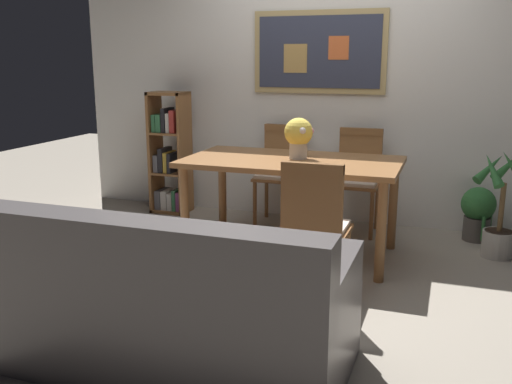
{
  "coord_description": "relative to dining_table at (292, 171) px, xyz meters",
  "views": [
    {
      "loc": [
        1.05,
        -3.76,
        1.52
      ],
      "look_at": [
        -0.16,
        -0.32,
        0.65
      ],
      "focal_mm": 39.72,
      "sensor_mm": 36.0,
      "label": 1
    }
  ],
  "objects": [
    {
      "name": "flower_vase",
      "position": [
        0.04,
        0.05,
        0.27
      ],
      "size": [
        0.22,
        0.22,
        0.32
      ],
      "color": "beige",
      "rests_on": "dining_table"
    },
    {
      "name": "dining_chair_far_left",
      "position": [
        -0.34,
        0.83,
        -0.13
      ],
      "size": [
        0.4,
        0.41,
        0.91
      ],
      "color": "brown",
      "rests_on": "ground_plane"
    },
    {
      "name": "bookshelf",
      "position": [
        -1.49,
        0.81,
        -0.11
      ],
      "size": [
        0.36,
        0.28,
        1.2
      ],
      "color": "brown",
      "rests_on": "ground_plane"
    },
    {
      "name": "dining_table",
      "position": [
        0.0,
        0.0,
        0.0
      ],
      "size": [
        1.64,
        0.9,
        0.76
      ],
      "color": "brown",
      "rests_on": "ground_plane"
    },
    {
      "name": "dining_chair_near_right",
      "position": [
        0.38,
        -0.81,
        -0.13
      ],
      "size": [
        0.4,
        0.41,
        0.91
      ],
      "color": "brown",
      "rests_on": "ground_plane"
    },
    {
      "name": "wall_back_with_painting",
      "position": [
        0.1,
        1.11,
        0.64
      ],
      "size": [
        5.2,
        0.14,
        2.6
      ],
      "color": "silver",
      "rests_on": "ground_plane"
    },
    {
      "name": "potted_palm",
      "position": [
        1.55,
        0.45,
        -0.31
      ],
      "size": [
        0.42,
        0.44,
        0.88
      ],
      "color": "#B2ADA3",
      "rests_on": "ground_plane"
    },
    {
      "name": "leather_couch",
      "position": [
        -0.13,
        -1.85,
        -0.35
      ],
      "size": [
        1.8,
        0.84,
        0.84
      ],
      "color": "#514C4C",
      "rests_on": "ground_plane"
    },
    {
      "name": "ground_plane",
      "position": [
        0.11,
        -0.38,
        -0.66
      ],
      "size": [
        12.0,
        12.0,
        0.0
      ],
      "primitive_type": "plane",
      "color": "gray"
    },
    {
      "name": "dining_chair_far_right",
      "position": [
        0.38,
        0.79,
        -0.13
      ],
      "size": [
        0.4,
        0.41,
        0.91
      ],
      "color": "brown",
      "rests_on": "ground_plane"
    },
    {
      "name": "potted_ivy",
      "position": [
        1.4,
        0.83,
        -0.41
      ],
      "size": [
        0.28,
        0.28,
        0.46
      ],
      "color": "#4C4742",
      "rests_on": "ground_plane"
    }
  ]
}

